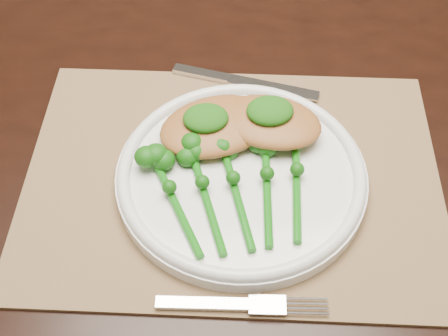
{
  "coord_description": "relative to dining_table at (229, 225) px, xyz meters",
  "views": [
    {
      "loc": [
        -0.15,
        -0.75,
        1.32
      ],
      "look_at": [
        -0.11,
        -0.31,
        0.78
      ],
      "focal_mm": 50.0,
      "sensor_mm": 36.0,
      "label": 1
    }
  ],
  "objects": [
    {
      "name": "floor",
      "position": [
        0.09,
        0.12,
        -0.38
      ],
      "size": [
        4.0,
        4.0,
        0.0
      ],
      "primitive_type": "plane",
      "color": "#4F361B",
      "rests_on": "ground"
    },
    {
      "name": "dining_table",
      "position": [
        0.0,
        0.0,
        0.0
      ],
      "size": [
        1.69,
        1.07,
        0.75
      ],
      "rotation": [
        0.0,
        0.0,
        -0.11
      ],
      "color": "black",
      "rests_on": "ground"
    },
    {
      "name": "placemat",
      "position": [
        -0.02,
        -0.18,
        0.37
      ],
      "size": [
        0.52,
        0.41,
        0.0
      ],
      "primitive_type": "cube",
      "rotation": [
        0.0,
        0.0,
        -0.13
      ],
      "color": "brown",
      "rests_on": "dining_table"
    },
    {
      "name": "dinner_plate",
      "position": [
        -0.01,
        -0.19,
        0.39
      ],
      "size": [
        0.28,
        0.28,
        0.03
      ],
      "color": "white",
      "rests_on": "placemat"
    },
    {
      "name": "knife",
      "position": [
        -0.0,
        -0.03,
        0.38
      ],
      "size": [
        0.19,
        0.09,
        0.01
      ],
      "rotation": [
        0.0,
        0.0,
        -0.37
      ],
      "color": "silver",
      "rests_on": "placemat"
    },
    {
      "name": "fork",
      "position": [
        -0.01,
        -0.35,
        0.38
      ],
      "size": [
        0.17,
        0.04,
        0.01
      ],
      "rotation": [
        0.0,
        0.0,
        -0.12
      ],
      "color": "silver",
      "rests_on": "placemat"
    },
    {
      "name": "chicken_fillet_left",
      "position": [
        -0.03,
        -0.13,
        0.41
      ],
      "size": [
        0.16,
        0.13,
        0.03
      ],
      "primitive_type": "ellipsoid",
      "rotation": [
        0.0,
        0.0,
        0.28
      ],
      "color": "#A56630",
      "rests_on": "dinner_plate"
    },
    {
      "name": "chicken_fillet_right",
      "position": [
        0.03,
        -0.14,
        0.41
      ],
      "size": [
        0.14,
        0.12,
        0.02
      ],
      "primitive_type": "ellipsoid",
      "rotation": [
        0.0,
        0.0,
        -0.36
      ],
      "color": "#A56630",
      "rests_on": "dinner_plate"
    },
    {
      "name": "pesto_dollop_left",
      "position": [
        -0.04,
        -0.13,
        0.42
      ],
      "size": [
        0.05,
        0.04,
        0.02
      ],
      "primitive_type": "ellipsoid",
      "color": "#104309",
      "rests_on": "chicken_fillet_left"
    },
    {
      "name": "pesto_dollop_right",
      "position": [
        0.03,
        -0.13,
        0.43
      ],
      "size": [
        0.05,
        0.05,
        0.02
      ],
      "primitive_type": "ellipsoid",
      "color": "#104309",
      "rests_on": "chicken_fillet_right"
    },
    {
      "name": "broccolini_bundle",
      "position": [
        -0.02,
        -0.23,
        0.4
      ],
      "size": [
        0.17,
        0.19,
        0.04
      ],
      "rotation": [
        0.0,
        0.0,
        0.08
      ],
      "color": "#0F5F0C",
      "rests_on": "dinner_plate"
    }
  ]
}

